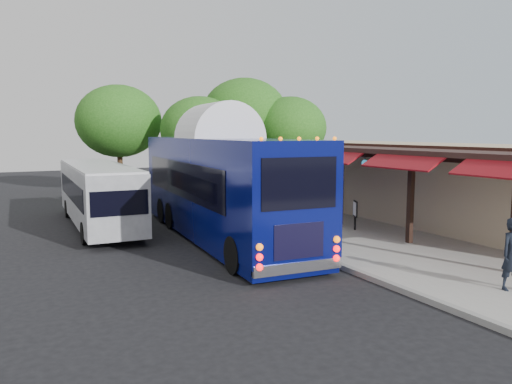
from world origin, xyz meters
TOP-DOWN VIEW (x-y plane):
  - ground at (0.00, 0.00)m, footprint 90.00×90.00m
  - sidewalk at (5.00, 4.00)m, footprint 10.00×40.00m
  - curb at (0.05, 4.00)m, footprint 0.20×40.00m
  - station_shelter at (8.38, 4.00)m, footprint 8.15×20.00m
  - coach_bus at (-1.45, 4.80)m, footprint 3.66×13.18m
  - city_bus at (-5.17, 9.54)m, footprint 2.55×10.21m
  - ped_b at (0.70, 7.38)m, footprint 0.94×0.79m
  - ped_c at (1.71, 5.63)m, footprint 0.99×0.46m
  - ped_d at (2.99, 9.30)m, footprint 1.24×0.79m
  - sign_board at (3.79, 3.03)m, footprint 0.27×0.52m
  - tree_left at (2.58, 17.17)m, footprint 5.00×5.00m
  - tree_mid at (7.19, 19.98)m, footprint 6.27×6.27m
  - tree_right at (9.58, 17.60)m, footprint 5.18×5.18m
  - tree_far at (-1.61, 21.23)m, footprint 5.68×5.68m

SIDE VIEW (x-z plane):
  - ground at x=0.00m, z-range 0.00..0.00m
  - sidewalk at x=5.00m, z-range 0.00..0.15m
  - curb at x=0.05m, z-range -0.01..0.15m
  - sign_board at x=3.79m, z-range 0.36..1.57m
  - ped_c at x=1.71m, z-range 0.15..1.81m
  - ped_b at x=0.70m, z-range 0.15..1.87m
  - ped_d at x=2.99m, z-range 0.15..1.97m
  - city_bus at x=-5.17m, z-range 0.14..2.87m
  - station_shelter at x=8.38m, z-range 0.05..3.65m
  - coach_bus at x=-1.45m, z-range 0.15..4.33m
  - tree_left at x=2.58m, z-range 1.07..7.46m
  - tree_right at x=9.58m, z-range 1.11..7.74m
  - tree_far at x=-1.61m, z-range 1.21..8.49m
  - tree_mid at x=7.19m, z-range 1.34..9.37m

